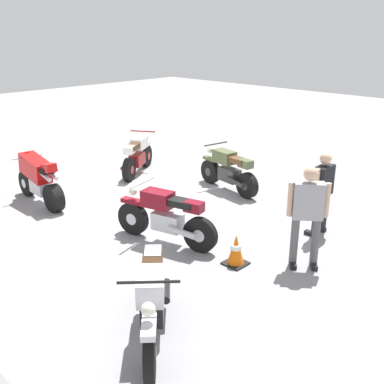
{
  "coord_description": "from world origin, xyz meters",
  "views": [
    {
      "loc": [
        -7.49,
        5.84,
        3.7
      ],
      "look_at": [
        -1.8,
        0.01,
        0.75
      ],
      "focal_mm": 42.41,
      "sensor_mm": 36.0,
      "label": 1
    }
  ],
  "objects_px": {
    "motorcycle_maroon_cruiser": "(166,216)",
    "person_in_gray_shirt": "(308,211)",
    "motorcycle_silver_cruiser": "(152,300)",
    "motorcycle_cream_vintage": "(137,156)",
    "motorcycle_olive_vintage": "(228,171)",
    "person_in_black_shirt": "(322,189)",
    "traffic_cone": "(236,250)",
    "motorcycle_red_sportbike": "(38,177)"
  },
  "relations": [
    {
      "from": "motorcycle_silver_cruiser",
      "to": "motorcycle_cream_vintage",
      "type": "bearing_deg",
      "value": -174.43
    },
    {
      "from": "person_in_gray_shirt",
      "to": "traffic_cone",
      "type": "relative_size",
      "value": 3.22
    },
    {
      "from": "motorcycle_silver_cruiser",
      "to": "person_in_gray_shirt",
      "type": "xyz_separation_m",
      "value": [
        -0.4,
        -2.92,
        0.46
      ]
    },
    {
      "from": "motorcycle_cream_vintage",
      "to": "motorcycle_silver_cruiser",
      "type": "distance_m",
      "value": 6.95
    },
    {
      "from": "motorcycle_maroon_cruiser",
      "to": "person_in_gray_shirt",
      "type": "height_order",
      "value": "person_in_gray_shirt"
    },
    {
      "from": "motorcycle_red_sportbike",
      "to": "person_in_black_shirt",
      "type": "bearing_deg",
      "value": -148.39
    },
    {
      "from": "motorcycle_red_sportbike",
      "to": "person_in_black_shirt",
      "type": "height_order",
      "value": "person_in_black_shirt"
    },
    {
      "from": "motorcycle_red_sportbike",
      "to": "motorcycle_olive_vintage",
      "type": "relative_size",
      "value": 1.0
    },
    {
      "from": "motorcycle_red_sportbike",
      "to": "traffic_cone",
      "type": "relative_size",
      "value": 3.69
    },
    {
      "from": "motorcycle_cream_vintage",
      "to": "traffic_cone",
      "type": "height_order",
      "value": "motorcycle_cream_vintage"
    },
    {
      "from": "motorcycle_red_sportbike",
      "to": "person_in_gray_shirt",
      "type": "bearing_deg",
      "value": -161.28
    },
    {
      "from": "person_in_black_shirt",
      "to": "person_in_gray_shirt",
      "type": "bearing_deg",
      "value": 107.23
    },
    {
      "from": "motorcycle_cream_vintage",
      "to": "motorcycle_red_sportbike",
      "type": "xyz_separation_m",
      "value": [
        -0.14,
        2.93,
        0.11
      ]
    },
    {
      "from": "motorcycle_cream_vintage",
      "to": "motorcycle_red_sportbike",
      "type": "relative_size",
      "value": 0.9
    },
    {
      "from": "motorcycle_maroon_cruiser",
      "to": "person_in_gray_shirt",
      "type": "xyz_separation_m",
      "value": [
        -2.25,
        -1.0,
        0.46
      ]
    },
    {
      "from": "motorcycle_maroon_cruiser",
      "to": "person_in_black_shirt",
      "type": "bearing_deg",
      "value": -142.69
    },
    {
      "from": "motorcycle_cream_vintage",
      "to": "person_in_gray_shirt",
      "type": "xyz_separation_m",
      "value": [
        -5.9,
        1.33,
        0.49
      ]
    },
    {
      "from": "motorcycle_cream_vintage",
      "to": "traffic_cone",
      "type": "bearing_deg",
      "value": -143.18
    },
    {
      "from": "motorcycle_cream_vintage",
      "to": "motorcycle_red_sportbike",
      "type": "height_order",
      "value": "motorcycle_red_sportbike"
    },
    {
      "from": "motorcycle_red_sportbike",
      "to": "person_in_black_shirt",
      "type": "relative_size",
      "value": 1.22
    },
    {
      "from": "motorcycle_maroon_cruiser",
      "to": "traffic_cone",
      "type": "distance_m",
      "value": 1.47
    },
    {
      "from": "motorcycle_red_sportbike",
      "to": "motorcycle_silver_cruiser",
      "type": "xyz_separation_m",
      "value": [
        -5.36,
        1.32,
        -0.07
      ]
    },
    {
      "from": "person_in_gray_shirt",
      "to": "person_in_black_shirt",
      "type": "height_order",
      "value": "person_in_gray_shirt"
    },
    {
      "from": "motorcycle_red_sportbike",
      "to": "motorcycle_silver_cruiser",
      "type": "bearing_deg",
      "value": 169.36
    },
    {
      "from": "motorcycle_silver_cruiser",
      "to": "motorcycle_olive_vintage",
      "type": "relative_size",
      "value": 0.82
    },
    {
      "from": "motorcycle_olive_vintage",
      "to": "person_in_gray_shirt",
      "type": "xyz_separation_m",
      "value": [
        -3.29,
        1.99,
        0.49
      ]
    },
    {
      "from": "traffic_cone",
      "to": "motorcycle_cream_vintage",
      "type": "bearing_deg",
      "value": -22.17
    },
    {
      "from": "motorcycle_maroon_cruiser",
      "to": "motorcycle_red_sportbike",
      "type": "height_order",
      "value": "motorcycle_red_sportbike"
    },
    {
      "from": "motorcycle_cream_vintage",
      "to": "motorcycle_silver_cruiser",
      "type": "height_order",
      "value": "motorcycle_silver_cruiser"
    },
    {
      "from": "motorcycle_red_sportbike",
      "to": "motorcycle_silver_cruiser",
      "type": "relative_size",
      "value": 1.22
    },
    {
      "from": "motorcycle_olive_vintage",
      "to": "person_in_gray_shirt",
      "type": "relative_size",
      "value": 1.14
    },
    {
      "from": "motorcycle_cream_vintage",
      "to": "motorcycle_red_sportbike",
      "type": "bearing_deg",
      "value": 151.75
    },
    {
      "from": "motorcycle_maroon_cruiser",
      "to": "motorcycle_cream_vintage",
      "type": "bearing_deg",
      "value": -46.81
    },
    {
      "from": "motorcycle_red_sportbike",
      "to": "traffic_cone",
      "type": "distance_m",
      "value": 5.02
    },
    {
      "from": "motorcycle_cream_vintage",
      "to": "motorcycle_olive_vintage",
      "type": "xyz_separation_m",
      "value": [
        -2.61,
        -0.66,
        0.0
      ]
    },
    {
      "from": "motorcycle_olive_vintage",
      "to": "traffic_cone",
      "type": "relative_size",
      "value": 3.68
    },
    {
      "from": "motorcycle_red_sportbike",
      "to": "person_in_gray_shirt",
      "type": "relative_size",
      "value": 1.15
    },
    {
      "from": "motorcycle_cream_vintage",
      "to": "motorcycle_silver_cruiser",
      "type": "xyz_separation_m",
      "value": [
        -5.5,
        4.25,
        0.03
      ]
    },
    {
      "from": "motorcycle_olive_vintage",
      "to": "traffic_cone",
      "type": "height_order",
      "value": "motorcycle_olive_vintage"
    },
    {
      "from": "motorcycle_silver_cruiser",
      "to": "person_in_black_shirt",
      "type": "xyz_separation_m",
      "value": [
        0.04,
        -4.2,
        0.38
      ]
    },
    {
      "from": "motorcycle_silver_cruiser",
      "to": "motorcycle_olive_vintage",
      "type": "height_order",
      "value": "motorcycle_silver_cruiser"
    },
    {
      "from": "person_in_black_shirt",
      "to": "motorcycle_olive_vintage",
      "type": "bearing_deg",
      "value": -16.02
    }
  ]
}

